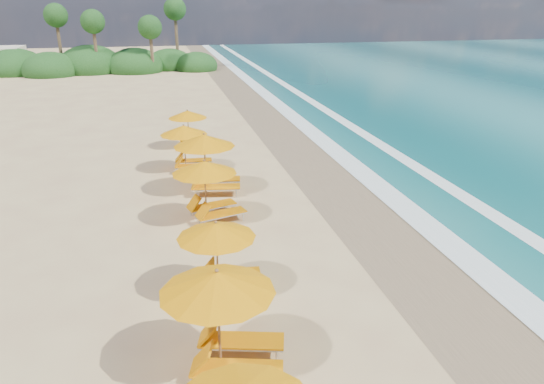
% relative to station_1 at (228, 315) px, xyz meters
% --- Properties ---
extents(ground, '(160.00, 160.00, 0.00)m').
position_rel_station_1_xyz_m(ground, '(2.74, 7.75, -1.43)').
color(ground, tan).
rests_on(ground, ground).
extents(wet_sand, '(4.00, 160.00, 0.01)m').
position_rel_station_1_xyz_m(wet_sand, '(6.74, 7.75, -1.43)').
color(wet_sand, '#8C7653').
rests_on(wet_sand, ground).
extents(surf_foam, '(4.00, 160.00, 0.01)m').
position_rel_station_1_xyz_m(surf_foam, '(9.44, 7.75, -1.41)').
color(surf_foam, white).
rests_on(surf_foam, ground).
extents(station_1, '(3.18, 3.08, 2.56)m').
position_rel_station_1_xyz_m(station_1, '(0.00, 0.00, 0.00)').
color(station_1, olive).
rests_on(station_1, ground).
extents(station_2, '(2.55, 2.40, 2.22)m').
position_rel_station_1_xyz_m(station_2, '(0.34, 3.26, -0.19)').
color(station_2, olive).
rests_on(station_2, ground).
extents(station_3, '(3.03, 2.94, 2.42)m').
position_rel_station_1_xyz_m(station_3, '(0.54, 8.46, -0.08)').
color(station_3, olive).
rests_on(station_3, ground).
extents(station_4, '(3.12, 2.97, 2.63)m').
position_rel_station_1_xyz_m(station_4, '(0.87, 11.47, 0.04)').
color(station_4, olive).
rests_on(station_4, ground).
extents(station_5, '(2.59, 2.42, 2.30)m').
position_rel_station_1_xyz_m(station_5, '(0.18, 14.73, -0.14)').
color(station_5, olive).
rests_on(station_5, ground).
extents(station_6, '(2.46, 2.30, 2.18)m').
position_rel_station_1_xyz_m(station_6, '(0.62, 18.83, -0.21)').
color(station_6, olive).
rests_on(station_6, ground).
extents(treeline, '(25.80, 8.80, 9.74)m').
position_rel_station_1_xyz_m(treeline, '(-7.20, 53.26, -0.44)').
color(treeline, '#163D14').
rests_on(treeline, ground).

